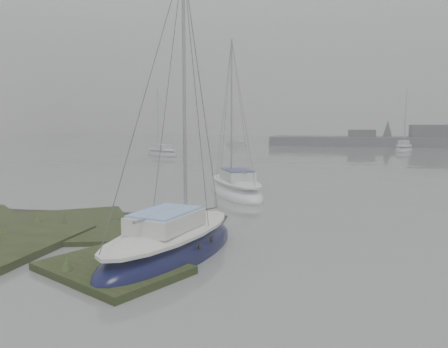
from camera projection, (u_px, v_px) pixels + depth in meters
ground at (269, 162)px, 40.39m from camera, size 160.00×160.00×0.00m
sailboat_main at (171, 248)px, 12.05m from camera, size 3.16×6.45×8.72m
sailboat_white at (236, 190)px, 22.30m from camera, size 4.76×6.24×8.55m
sailboat_far_a at (162, 153)px, 48.45m from camera, size 5.58×5.01×8.00m
sailboat_far_b at (404, 149)px, 55.75m from camera, size 3.18×6.46×8.73m
sailboat_far_c at (236, 144)px, 70.58m from camera, size 4.72×3.85×6.57m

